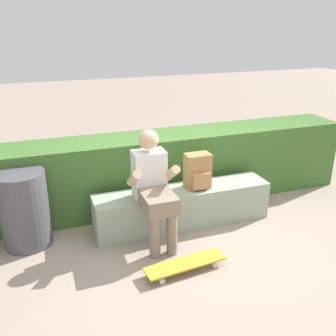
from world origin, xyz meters
name	(u,v)px	position (x,y,z in m)	size (l,w,h in m)	color
ground_plane	(194,238)	(0.00, 0.00, 0.00)	(24.00, 24.00, 0.00)	gray
bench_main	(183,207)	(0.00, 0.33, 0.22)	(2.04, 0.40, 0.45)	#94A58E
person_skater	(153,185)	(-0.42, 0.12, 0.65)	(0.49, 0.62, 1.20)	white
skateboard_near_person	(185,264)	(-0.31, -0.51, 0.07)	(0.82, 0.28, 0.09)	gold
backpack_on_bench	(198,172)	(0.17, 0.32, 0.64)	(0.28, 0.23, 0.40)	#A37A47
hedge_row	(147,171)	(-0.24, 0.96, 0.46)	(5.35, 0.61, 0.91)	#3F692C
trash_bin	(24,209)	(-1.70, 0.50, 0.41)	(0.50, 0.50, 0.82)	#4C4C51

